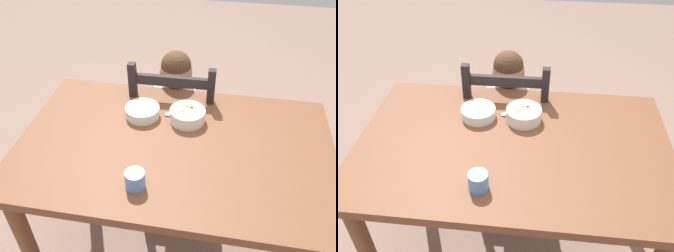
{
  "view_description": "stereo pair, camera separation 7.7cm",
  "coord_description": "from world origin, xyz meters",
  "views": [
    {
      "loc": [
        0.17,
        -1.1,
        1.77
      ],
      "look_at": [
        -0.04,
        0.05,
        0.83
      ],
      "focal_mm": 38.05,
      "sensor_mm": 36.0,
      "label": 1
    },
    {
      "loc": [
        0.09,
        -1.12,
        1.77
      ],
      "look_at": [
        -0.04,
        0.05,
        0.83
      ],
      "focal_mm": 38.05,
      "sensor_mm": 36.0,
      "label": 2
    }
  ],
  "objects": [
    {
      "name": "dining_table",
      "position": [
        0.0,
        0.0,
        0.66
      ],
      "size": [
        1.32,
        0.83,
        0.78
      ],
      "color": "brown",
      "rests_on": "ground"
    },
    {
      "name": "bowl_of_carrots",
      "position": [
        0.03,
        0.17,
        0.81
      ],
      "size": [
        0.16,
        0.16,
        0.06
      ],
      "color": "white",
      "rests_on": "dining_table"
    },
    {
      "name": "child_figure",
      "position": [
        -0.07,
        0.46,
        0.63
      ],
      "size": [
        0.32,
        0.31,
        0.95
      ],
      "color": "silver",
      "rests_on": "ground"
    },
    {
      "name": "spoon",
      "position": [
        -0.04,
        0.2,
        0.78
      ],
      "size": [
        0.13,
        0.08,
        0.01
      ],
      "color": "silver",
      "rests_on": "dining_table"
    },
    {
      "name": "drinking_cup",
      "position": [
        -0.1,
        -0.26,
        0.81
      ],
      "size": [
        0.07,
        0.07,
        0.07
      ],
      "primitive_type": "cylinder",
      "color": "#6197E0",
      "rests_on": "dining_table"
    },
    {
      "name": "ground_plane",
      "position": [
        0.0,
        0.0,
        0.0
      ],
      "size": [
        8.0,
        8.0,
        0.0
      ],
      "primitive_type": "plane",
      "color": "#8A6C5D"
    },
    {
      "name": "dining_chair",
      "position": [
        -0.07,
        0.46,
        0.45
      ],
      "size": [
        0.43,
        0.43,
        0.96
      ],
      "color": "black",
      "rests_on": "ground"
    },
    {
      "name": "bowl_of_peas",
      "position": [
        -0.18,
        0.17,
        0.8
      ],
      "size": [
        0.16,
        0.16,
        0.05
      ],
      "color": "white",
      "rests_on": "dining_table"
    }
  ]
}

